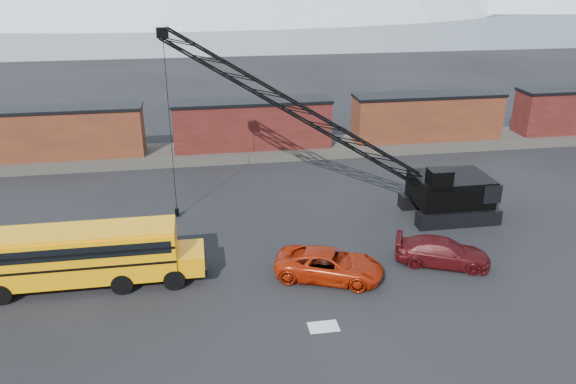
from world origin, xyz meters
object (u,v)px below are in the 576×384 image
(crawler_crane, at_px, (310,117))
(school_bus, at_px, (84,254))
(red_pickup, at_px, (329,265))
(maroon_suv, at_px, (442,252))

(crawler_crane, bearing_deg, school_bus, -153.03)
(crawler_crane, bearing_deg, red_pickup, -93.40)
(maroon_suv, height_order, crawler_crane, crawler_crane)
(red_pickup, relative_size, maroon_suv, 1.10)
(school_bus, bearing_deg, red_pickup, -6.19)
(school_bus, xyz_separation_m, red_pickup, (12.58, -1.37, -1.00))
(school_bus, relative_size, crawler_crane, 0.55)
(school_bus, distance_m, red_pickup, 12.70)
(school_bus, height_order, crawler_crane, crawler_crane)
(red_pickup, distance_m, maroon_suv, 6.58)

